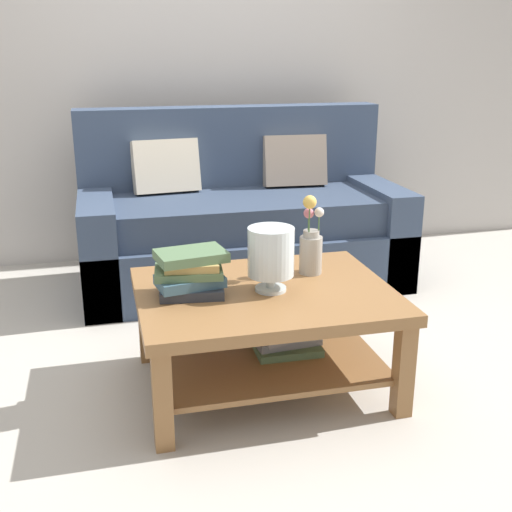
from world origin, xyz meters
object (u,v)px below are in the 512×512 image
coffee_table (266,317)px  flower_pitcher (311,246)px  glass_hurricane_vase (271,253)px  couch (241,224)px  book_stack_main (191,273)px

coffee_table → flower_pitcher: flower_pitcher is taller
glass_hurricane_vase → flower_pitcher: (0.23, 0.17, -0.03)m
couch → flower_pitcher: bearing=-87.4°
coffee_table → couch: bearing=82.0°
book_stack_main → flower_pitcher: bearing=12.9°
glass_hurricane_vase → book_stack_main: bearing=173.3°
book_stack_main → glass_hurricane_vase: 0.34m
book_stack_main → flower_pitcher: flower_pitcher is taller
glass_hurricane_vase → flower_pitcher: size_ratio=0.75×
glass_hurricane_vase → flower_pitcher: bearing=35.9°
coffee_table → flower_pitcher: (0.24, 0.15, 0.26)m
book_stack_main → flower_pitcher: (0.56, 0.13, 0.04)m
coffee_table → flower_pitcher: size_ratio=2.94×
coffee_table → glass_hurricane_vase: 0.29m
coffee_table → book_stack_main: book_stack_main is taller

